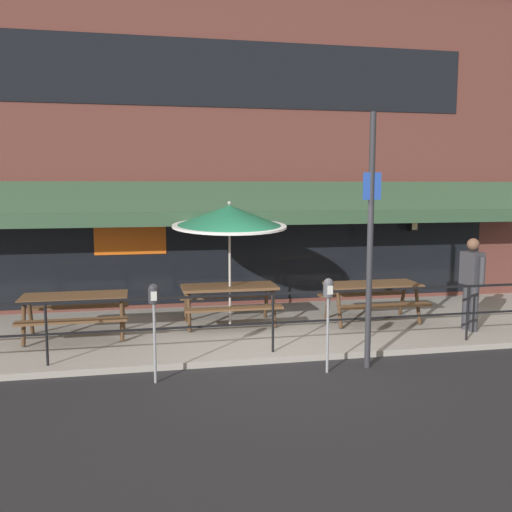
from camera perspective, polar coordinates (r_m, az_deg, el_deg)
name	(u,v)px	position (r m, az deg, el deg)	size (l,w,h in m)	color
ground_plane	(277,363)	(9.07, 2.13, -10.69)	(120.00, 120.00, 0.00)	#232326
patio_deck	(252,329)	(10.94, -0.38, -7.30)	(15.00, 4.00, 0.10)	#9E998E
restaurant_building	(232,146)	(12.81, -2.38, 10.97)	(15.00, 1.60, 7.32)	brown
patio_railing	(273,309)	(9.15, 1.71, -5.36)	(13.84, 0.04, 0.97)	black
picnic_table_left	(75,304)	(10.47, -17.65, -4.61)	(1.80, 1.42, 0.76)	brown
picnic_table_centre	(229,294)	(10.93, -2.69, -3.79)	(1.80, 1.42, 0.76)	brown
picnic_table_right	(373,291)	(11.40, 11.58, -3.48)	(1.80, 1.42, 0.76)	brown
patio_umbrella_centre	(229,217)	(10.67, -2.67, 3.92)	(2.14, 2.14, 2.38)	#B7B2A8
pedestrian_walking	(472,279)	(11.19, 20.75, -2.17)	(0.30, 0.61, 1.71)	#333338
parking_meter_near	(154,303)	(8.05, -10.18, -4.65)	(0.15, 0.16, 1.42)	gray
parking_meter_far	(328,297)	(8.43, 7.24, -4.06)	(0.15, 0.16, 1.42)	gray
street_sign_pole	(370,239)	(8.66, 11.35, 1.66)	(0.28, 0.09, 3.83)	#2D2D33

